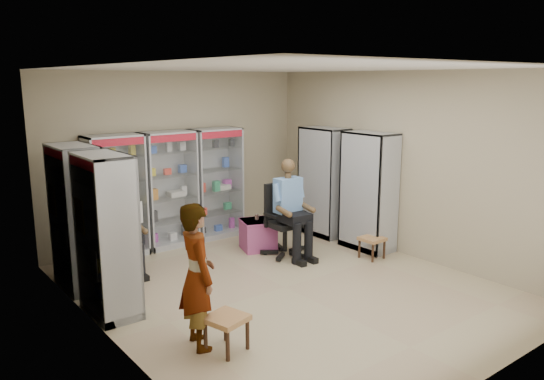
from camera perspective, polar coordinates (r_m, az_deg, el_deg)
floor at (r=7.55m, az=1.42°, el=-10.42°), size 6.00×6.00×0.00m
room_shell at (r=7.05m, az=1.50°, el=4.57°), size 5.02×6.02×3.01m
cabinet_back_left at (r=8.91m, az=-16.43°, el=-0.71°), size 0.90×0.50×2.00m
cabinet_back_mid at (r=9.29m, az=-11.00°, el=0.06°), size 0.90×0.50×2.00m
cabinet_back_right at (r=9.74m, az=-6.03°, el=0.76°), size 0.90×0.50×2.00m
cabinet_right_far at (r=9.85m, az=5.58°, el=0.88°), size 0.90×0.50×2.00m
cabinet_right_near at (r=9.10m, az=10.35°, el=-0.16°), size 0.90×0.50×2.00m
cabinet_left_far at (r=7.75m, az=-20.25°, el=-2.79°), size 0.90×0.50×2.00m
cabinet_left_near at (r=6.75m, az=-17.34°, el=-4.71°), size 0.90×0.50×2.00m
wooden_chair at (r=8.29m, az=-15.95°, el=-5.38°), size 0.42×0.42×0.94m
seated_customer at (r=8.19m, az=-15.89°, el=-4.13°), size 0.44×0.60×1.34m
office_chair at (r=8.70m, az=1.41°, el=-3.25°), size 0.67×0.67×1.19m
seated_shopkeeper at (r=8.63m, az=1.63°, el=-2.28°), size 0.52×0.71×1.52m
pink_trunk at (r=9.07m, az=-1.51°, el=-4.84°), size 0.67×0.66×0.52m
tea_glass at (r=9.03m, az=-1.65°, el=-2.89°), size 0.07×0.07×0.10m
woven_stool_a at (r=8.81m, az=10.68°, el=-6.12°), size 0.36×0.36×0.35m
woven_stool_b at (r=5.88m, az=-4.91°, el=-15.09°), size 0.48×0.48×0.40m
standing_man at (r=5.78m, az=-8.05°, el=-9.14°), size 0.49×0.65×1.60m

